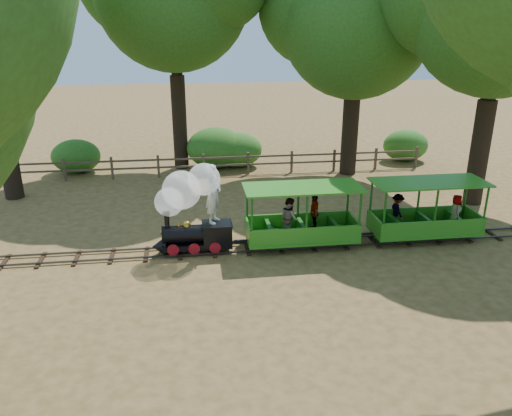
{
  "coord_description": "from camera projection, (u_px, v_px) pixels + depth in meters",
  "views": [
    {
      "loc": [
        -1.58,
        -13.66,
        6.45
      ],
      "look_at": [
        0.34,
        0.5,
        1.13
      ],
      "focal_mm": 35.0,
      "sensor_mm": 36.0,
      "label": 1
    }
  ],
  "objects": [
    {
      "name": "carriage_rear",
      "position": [
        424.0,
        216.0,
        15.62
      ],
      "size": [
        3.5,
        1.43,
        1.82
      ],
      "color": "#338D1E",
      "rests_on": "track"
    },
    {
      "name": "carriage_front",
      "position": [
        301.0,
        222.0,
        15.09
      ],
      "size": [
        3.5,
        1.46,
        1.82
      ],
      "color": "#338D1E",
      "rests_on": "track"
    },
    {
      "name": "locomotive",
      "position": [
        191.0,
        202.0,
        14.45
      ],
      "size": [
        2.39,
        1.12,
        2.74
      ],
      "color": "black",
      "rests_on": "ground"
    },
    {
      "name": "shrub_east",
      "position": [
        406.0,
        145.0,
        24.64
      ],
      "size": [
        2.23,
        1.72,
        1.55
      ],
      "primitive_type": "ellipsoid",
      "color": "#2D6B1E",
      "rests_on": "ground"
    },
    {
      "name": "shrub_mid_e",
      "position": [
        237.0,
        150.0,
        23.57
      ],
      "size": [
        2.36,
        1.82,
        1.63
      ],
      "primitive_type": "ellipsoid",
      "color": "#2D6B1E",
      "rests_on": "ground"
    },
    {
      "name": "ground",
      "position": [
        247.0,
        249.0,
        15.14
      ],
      "size": [
        90.0,
        90.0,
        0.0
      ],
      "primitive_type": "plane",
      "color": "#A07845",
      "rests_on": "ground"
    },
    {
      "name": "shrub_west",
      "position": [
        76.0,
        156.0,
        22.66
      ],
      "size": [
        2.2,
        1.69,
        1.52
      ],
      "primitive_type": "ellipsoid",
      "color": "#2D6B1E",
      "rests_on": "ground"
    },
    {
      "name": "fence",
      "position": [
        226.0,
        162.0,
        22.36
      ],
      "size": [
        18.1,
        0.1,
        1.0
      ],
      "color": "brown",
      "rests_on": "ground"
    },
    {
      "name": "oak_ne",
      "position": [
        356.0,
        13.0,
        20.49
      ],
      "size": [
        7.94,
        6.99,
        9.68
      ],
      "color": "#2D2116",
      "rests_on": "ground"
    },
    {
      "name": "shrub_mid_w",
      "position": [
        216.0,
        148.0,
        23.4
      ],
      "size": [
        2.75,
        2.11,
        1.9
      ],
      "primitive_type": "ellipsoid",
      "color": "#2D6B1E",
      "rests_on": "ground"
    },
    {
      "name": "track",
      "position": [
        247.0,
        247.0,
        15.11
      ],
      "size": [
        22.0,
        1.0,
        0.1
      ],
      "color": "#3F3D3A",
      "rests_on": "ground"
    }
  ]
}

